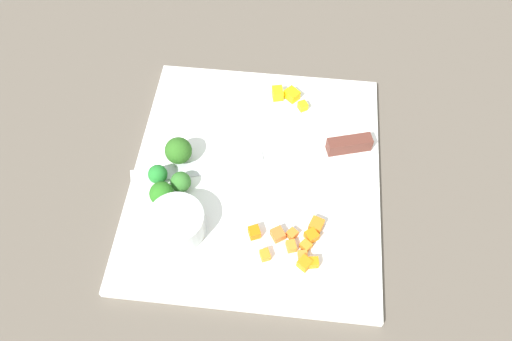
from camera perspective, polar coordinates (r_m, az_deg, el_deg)
ground_plane at (r=0.76m, az=0.00°, el=-0.90°), size 4.00×4.00×0.00m
cutting_board at (r=0.75m, az=0.00°, el=-0.66°), size 0.41×0.37×0.01m
prep_bowl at (r=0.70m, az=-8.93°, el=-5.90°), size 0.08×0.08×0.04m
chef_knife at (r=0.76m, az=4.85°, el=1.98°), size 0.13×0.36×0.02m
carrot_dice_0 at (r=0.69m, az=4.01°, el=-8.55°), size 0.02×0.02×0.01m
carrot_dice_1 at (r=0.69m, az=2.48°, el=-7.25°), size 0.02×0.02×0.01m
carrot_dice_2 at (r=0.69m, az=5.66°, el=-8.48°), size 0.02×0.02×0.01m
carrot_dice_3 at (r=0.68m, az=1.02°, el=-9.55°), size 0.02×0.02×0.01m
carrot_dice_4 at (r=0.68m, az=6.47°, el=-10.32°), size 0.01×0.02×0.01m
carrot_dice_5 at (r=0.71m, az=6.86°, el=-6.15°), size 0.02×0.02×0.01m
carrot_dice_6 at (r=0.68m, az=5.52°, el=-10.44°), size 0.02×0.02×0.02m
carrot_dice_7 at (r=0.70m, az=4.10°, el=-7.18°), size 0.02×0.02×0.01m
carrot_dice_8 at (r=0.69m, az=-0.19°, el=-7.02°), size 0.02×0.02×0.01m
carrot_dice_9 at (r=0.69m, az=5.30°, el=-9.58°), size 0.01×0.01×0.01m
carrot_dice_10 at (r=0.70m, az=6.31°, el=-7.36°), size 0.02×0.02×0.01m
pepper_dice_0 at (r=0.82m, az=5.32°, el=7.29°), size 0.02×0.02×0.01m
pepper_dice_1 at (r=0.83m, az=2.46°, el=8.74°), size 0.02×0.02×0.02m
pepper_dice_2 at (r=0.83m, az=4.10°, el=8.57°), size 0.03×0.03×0.02m
broccoli_floret_0 at (r=0.72m, az=-10.63°, el=-2.64°), size 0.03×0.03×0.04m
broccoli_floret_1 at (r=0.75m, az=-8.78°, el=2.21°), size 0.04×0.04×0.05m
broccoli_floret_2 at (r=0.73m, az=-8.52°, el=-1.30°), size 0.03×0.03×0.03m
broccoli_floret_3 at (r=0.74m, az=-11.06°, el=-0.45°), size 0.03×0.03×0.03m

